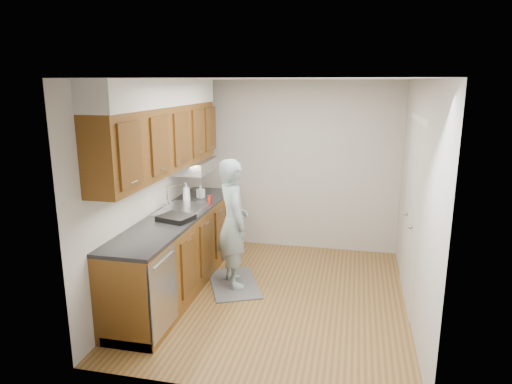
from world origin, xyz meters
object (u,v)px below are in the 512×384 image
person (233,215)px  soap_bottle_b (201,191)px  soap_bottle_a (186,192)px  soda_can (210,200)px  dish_rack (176,218)px

person → soap_bottle_b: (-0.61, 0.59, 0.12)m
soap_bottle_a → soda_can: soap_bottle_a is taller
person → dish_rack: 0.71m
soap_bottle_a → soap_bottle_b: 0.27m
person → soap_bottle_b: bearing=13.7°
person → soap_bottle_a: 0.82m
soda_can → dish_rack: bearing=-101.7°
soda_can → person: bearing=-38.5°
soda_can → dish_rack: soda_can is taller
soda_can → soap_bottle_a: bearing=172.7°
person → soda_can: bearing=19.2°
person → soap_bottle_a: size_ratio=6.89×
person → soda_can: 0.51m
soap_bottle_b → soda_can: (0.22, -0.28, -0.04)m
person → soap_bottle_a: (-0.72, 0.35, 0.16)m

